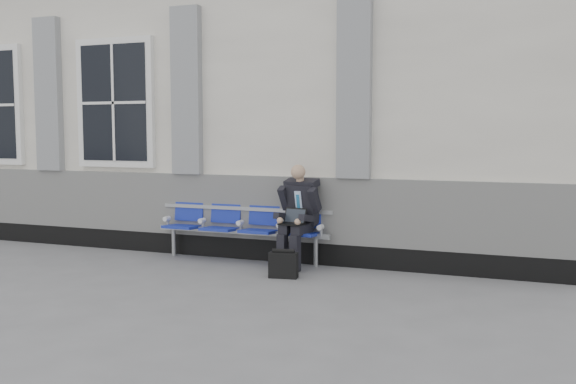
% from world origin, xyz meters
% --- Properties ---
extents(ground, '(70.00, 70.00, 0.00)m').
position_xyz_m(ground, '(0.00, 0.00, 0.00)').
color(ground, slate).
rests_on(ground, ground).
extents(station_building, '(14.40, 4.40, 4.49)m').
position_xyz_m(station_building, '(-0.02, 3.47, 2.22)').
color(station_building, silver).
rests_on(station_building, ground).
extents(bench, '(2.60, 0.47, 0.91)m').
position_xyz_m(bench, '(2.53, 1.32, 0.55)').
color(bench, '#9EA0A3').
rests_on(bench, ground).
extents(businessman, '(0.57, 0.77, 1.38)m').
position_xyz_m(businessman, '(3.41, 1.19, 0.75)').
color(businessman, black).
rests_on(businessman, ground).
extents(briefcase, '(0.37, 0.20, 0.36)m').
position_xyz_m(briefcase, '(3.46, 0.54, 0.17)').
color(briefcase, black).
rests_on(briefcase, ground).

